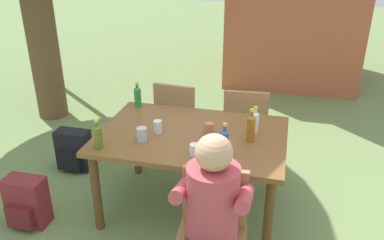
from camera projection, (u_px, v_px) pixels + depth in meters
name	position (u px, v px, depth m)	size (l,w,h in m)	color
ground_plane	(192.00, 208.00, 3.50)	(24.00, 24.00, 0.00)	#6B844C
dining_table	(192.00, 143.00, 3.22)	(1.49, 1.02, 0.73)	brown
chair_near_right	(212.00, 230.00, 2.51)	(0.47, 0.47, 0.87)	#A37547
chair_far_left	(179.00, 117.00, 4.08)	(0.48, 0.48, 0.87)	#A37547
chair_far_right	(245.00, 123.00, 3.93)	(0.47, 0.47, 0.87)	#A37547
person_in_white_shirt	(210.00, 220.00, 2.34)	(0.47, 0.62, 1.18)	#B7424C
bottle_green	(138.00, 96.00, 3.65)	(0.06, 0.06, 0.24)	#287A38
bottle_blue	(224.00, 142.00, 2.82)	(0.06, 0.06, 0.26)	#2D56A3
bottle_olive	(98.00, 136.00, 2.93)	(0.06, 0.06, 0.23)	#566623
bottle_amber	(251.00, 127.00, 3.03)	(0.06, 0.06, 0.27)	#996019
bottle_clear	(255.00, 121.00, 3.17)	(0.06, 0.06, 0.22)	white
cup_glass	(158.00, 127.00, 3.18)	(0.07, 0.07, 0.11)	silver
cup_white	(194.00, 150.00, 2.86)	(0.07, 0.07, 0.09)	white
cup_steel	(142.00, 134.00, 3.05)	(0.08, 0.08, 0.11)	#B2B7BC
cup_terracotta	(209.00, 128.00, 3.17)	(0.07, 0.07, 0.09)	#BC6B47
backpack_by_near_side	(74.00, 151.00, 4.01)	(0.34, 0.23, 0.42)	black
backpack_by_far_side	(27.00, 203.00, 3.23)	(0.32, 0.24, 0.42)	maroon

